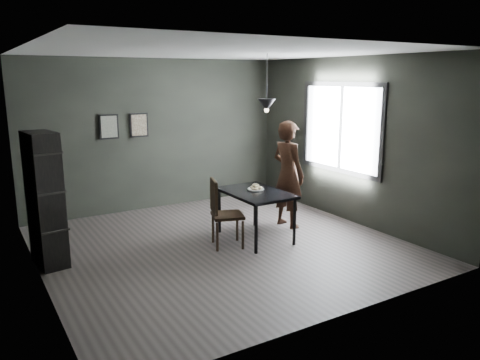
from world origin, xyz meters
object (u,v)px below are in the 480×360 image
cafe_table (256,197)px  woman (288,174)px  white_plate (256,190)px  shelf_unit (45,200)px  pendant_lamp (267,105)px  wood_chair (221,209)px

cafe_table → woman: bearing=17.5°
white_plate → shelf_unit: shelf_unit is taller
pendant_lamp → shelf_unit: bearing=172.0°
white_plate → pendant_lamp: pendant_lamp is taller
cafe_table → white_plate: bearing=57.4°
white_plate → wood_chair: 0.71m
white_plate → pendant_lamp: 1.31m
shelf_unit → pendant_lamp: size_ratio=2.07×
wood_chair → shelf_unit: bearing=-175.9°
cafe_table → white_plate: 0.13m
pendant_lamp → wood_chair: bearing=-171.2°
white_plate → woman: (0.74, 0.16, 0.13)m
woman → wood_chair: woman is taller
white_plate → woman: size_ratio=0.13×
cafe_table → shelf_unit: shelf_unit is taller
wood_chair → shelf_unit: 2.39m
cafe_table → shelf_unit: size_ratio=0.67×
shelf_unit → pendant_lamp: 3.40m
woman → wood_chair: (-1.42, -0.29, -0.31)m
white_plate → wood_chair: (-0.68, -0.12, -0.18)m
wood_chair → shelf_unit: size_ratio=0.57×
cafe_table → pendant_lamp: pendant_lamp is taller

